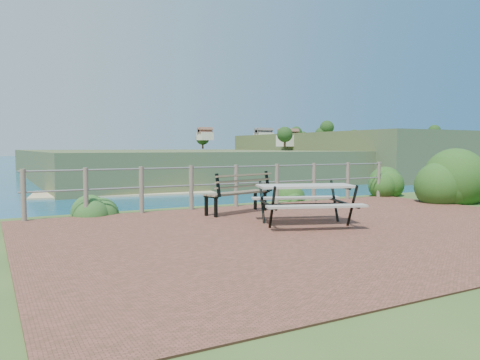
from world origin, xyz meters
The scene contains 10 objects.
ground centered at (0.00, 0.00, 0.00)m, with size 10.00×7.00×0.12m, color brown.
ocean centered at (0.00, 200.00, 0.00)m, with size 1200.00×1200.00×0.00m, color #165B84.
safety_railing centered at (0.00, 3.35, 0.57)m, with size 9.40×0.10×1.00m.
distant_bay centered at (173.07, 202.61, -1.52)m, with size 290.00×232.36×24.00m.
picnic_table centered at (-0.12, 0.45, 0.47)m, with size 1.86×1.42×0.73m.
park_bench centered at (-0.51, 2.36, 0.59)m, with size 1.62×0.81×0.89m.
shrub_right_front centered at (5.00, 1.92, 0.00)m, with size 1.63×1.63×2.31m, color #244816.
shrub_right_edge centered at (5.03, 3.64, 0.00)m, with size 1.03×1.03×1.47m, color #244816.
shrub_lip_west centered at (-3.19, 3.80, 0.00)m, with size 0.83×0.83×0.59m, color #2D5821.
shrub_lip_east centered at (2.05, 4.05, 0.00)m, with size 0.88×0.88×0.67m, color #244816.
Camera 1 is at (-5.20, -6.41, 1.43)m, focal length 35.00 mm.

